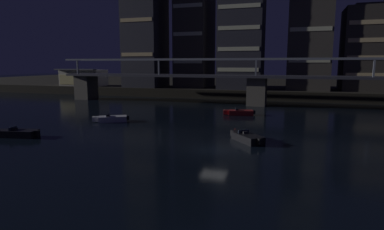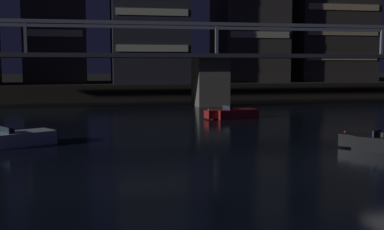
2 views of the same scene
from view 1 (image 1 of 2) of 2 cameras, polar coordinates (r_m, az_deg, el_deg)
ground_plane at (r=31.69m, az=3.84°, el=-6.21°), size 400.00×400.00×0.00m
far_riverbank at (r=114.31m, az=14.02°, el=5.14°), size 240.00×80.00×2.20m
river_bridge at (r=66.35m, az=11.39°, el=5.51°), size 86.21×6.40×9.38m
tower_west_low at (r=89.33m, az=-8.32°, el=18.62°), size 9.34×10.38×42.57m
tower_west_tall at (r=87.33m, az=0.51°, el=16.04°), size 8.03×12.21×33.85m
tower_central at (r=81.11m, az=8.72°, el=13.08°), size 10.39×9.16×24.27m
tower_east_tall at (r=83.38m, az=20.16°, el=16.10°), size 9.50×11.02×34.59m
tower_east_low at (r=84.99m, az=29.04°, el=10.11°), size 12.35×10.54×19.05m
waterfront_pavilion at (r=96.29m, az=-18.56°, el=6.26°), size 12.40×7.40×4.70m
speedboat_near_left at (r=48.31m, az=-14.02°, el=-0.65°), size 4.87×3.60×1.16m
speedboat_near_center at (r=42.24m, az=-28.28°, el=-2.84°), size 5.23×2.46×1.16m
speedboat_near_right at (r=53.47m, az=8.35°, el=0.44°), size 5.21×2.65×1.16m
speedboat_mid_left at (r=35.58m, az=9.59°, el=-3.93°), size 4.22×4.54×1.16m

